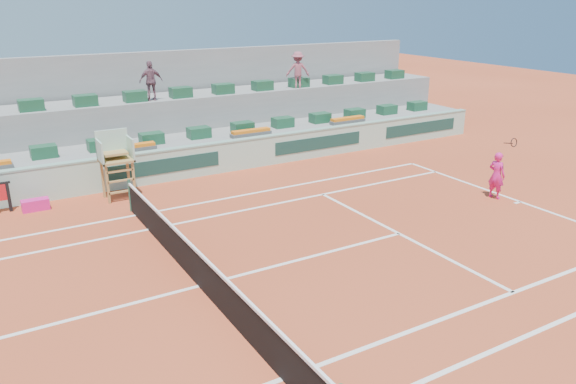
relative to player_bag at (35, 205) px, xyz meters
name	(u,v)px	position (x,y,z in m)	size (l,w,h in m)	color
ground	(199,286)	(2.72, -7.64, -0.19)	(90.00, 90.00, 0.00)	#A63C20
seating_tier_lower	(97,160)	(2.72, 3.06, 0.41)	(36.00, 4.00, 1.20)	gray
seating_tier_upper	(86,135)	(2.72, 4.66, 1.11)	(36.00, 2.40, 2.60)	gray
stadium_back_wall	(76,107)	(2.72, 6.26, 2.01)	(36.00, 0.40, 4.40)	gray
player_bag	(35,205)	(0.00, 0.00, 0.00)	(0.85, 0.38, 0.38)	#E01D81
spectator_mid	(151,81)	(5.40, 3.89, 3.23)	(0.96, 0.40, 1.64)	#744D5B
spectator_right	(298,70)	(12.50, 3.82, 3.26)	(1.10, 0.63, 1.70)	#944A58
court_lines	(199,286)	(2.72, -7.64, -0.18)	(23.89, 11.09, 0.01)	white
tennis_net	(198,267)	(2.72, -7.64, 0.34)	(0.10, 11.97, 1.10)	black
advertising_hoarding	(111,173)	(2.74, 0.86, 0.44)	(36.00, 0.34, 1.26)	#A0CAB2
umpire_chair	(115,155)	(2.72, -0.14, 1.35)	(1.10, 0.90, 2.40)	olive
seat_row_lower	(100,145)	(2.72, 2.16, 1.23)	(32.90, 0.60, 0.44)	#194B2F
seat_row_upper	(85,100)	(2.72, 4.06, 2.63)	(32.90, 0.60, 0.44)	#194B2F
flower_planters	(62,157)	(1.22, 1.36, 1.14)	(26.80, 0.36, 0.28)	#515151
towel_rack	(2,195)	(-0.93, 0.31, 0.41)	(0.61, 0.10, 1.03)	black
tennis_player	(497,175)	(14.16, -6.87, 0.65)	(0.49, 0.89, 2.28)	#E01D81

